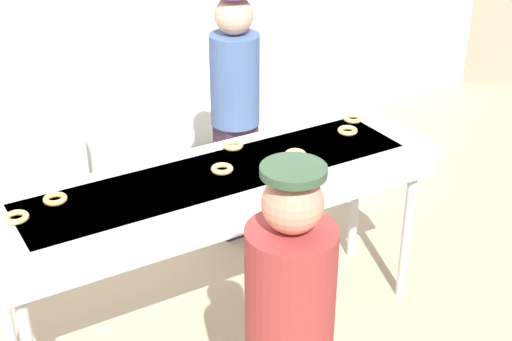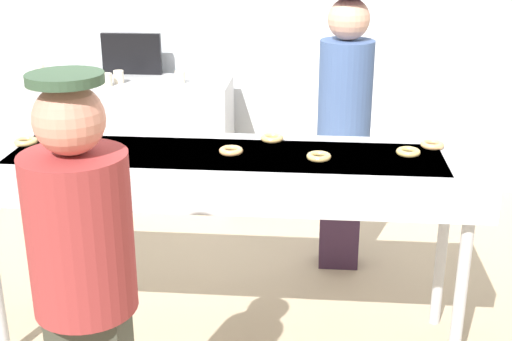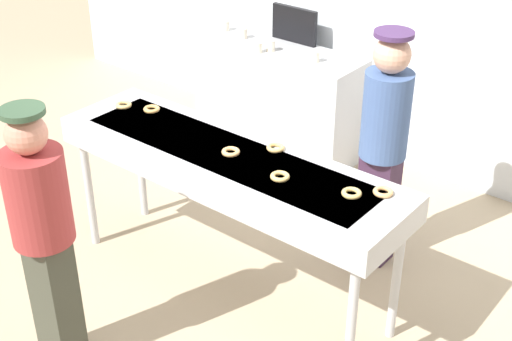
{
  "view_description": "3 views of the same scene",
  "coord_description": "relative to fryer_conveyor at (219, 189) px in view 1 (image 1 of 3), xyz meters",
  "views": [
    {
      "loc": [
        -1.5,
        -2.91,
        2.73
      ],
      "look_at": [
        0.21,
        -0.02,
        0.98
      ],
      "focal_mm": 51.67,
      "sensor_mm": 36.0,
      "label": 1
    },
    {
      "loc": [
        0.4,
        -3.0,
        2.05
      ],
      "look_at": [
        0.13,
        0.13,
        0.88
      ],
      "focal_mm": 47.99,
      "sensor_mm": 36.0,
      "label": 2
    },
    {
      "loc": [
        2.53,
        -2.87,
        3.09
      ],
      "look_at": [
        0.13,
        0.12,
        0.88
      ],
      "focal_mm": 50.31,
      "sensor_mm": 36.0,
      "label": 3
    }
  ],
  "objects": [
    {
      "name": "glazed_donut_6",
      "position": [
        0.43,
        -0.04,
        0.11
      ],
      "size": [
        0.16,
        0.16,
        0.03
      ],
      "primitive_type": "torus",
      "rotation": [
        0.0,
        0.0,
        2.13
      ],
      "color": "#DEB867",
      "rests_on": "fryer_conveyor"
    },
    {
      "name": "glazed_donut_0",
      "position": [
        0.2,
        0.22,
        0.11
      ],
      "size": [
        0.15,
        0.15,
        0.03
      ],
      "primitive_type": "torus",
      "rotation": [
        0.0,
        0.0,
        0.4
      ],
      "color": "#E0B465",
      "rests_on": "fryer_conveyor"
    },
    {
      "name": "paper_cup_1",
      "position": [
        -0.56,
        1.74,
        0.06
      ],
      "size": [
        0.07,
        0.07,
        0.09
      ],
      "primitive_type": "cylinder",
      "color": "beige",
      "rests_on": "prep_counter"
    },
    {
      "name": "glazed_donut_2",
      "position": [
        -0.99,
        0.06,
        0.11
      ],
      "size": [
        0.13,
        0.13,
        0.03
      ],
      "primitive_type": "torus",
      "rotation": [
        0.0,
        0.0,
        0.18
      ],
      "color": "#DDB56A",
      "rests_on": "fryer_conveyor"
    },
    {
      "name": "glazed_donut_5",
      "position": [
        0.02,
        0.01,
        0.11
      ],
      "size": [
        0.16,
        0.16,
        0.03
      ],
      "primitive_type": "torus",
      "rotation": [
        0.0,
        0.0,
        0.9
      ],
      "color": "#EEB069",
      "rests_on": "fryer_conveyor"
    },
    {
      "name": "worker_baker",
      "position": [
        0.58,
        0.88,
        0.02
      ],
      "size": [
        0.31,
        0.31,
        1.67
      ],
      "rotation": [
        0.0,
        0.0,
        3.14
      ],
      "color": "#362037",
      "rests_on": "ground"
    },
    {
      "name": "ground_plane",
      "position": [
        0.0,
        0.0,
        -0.92
      ],
      "size": [
        16.0,
        16.0,
        0.0
      ],
      "primitive_type": "plane",
      "color": "tan"
    },
    {
      "name": "glazed_donut_3",
      "position": [
        0.98,
        0.18,
        0.11
      ],
      "size": [
        0.16,
        0.16,
        0.03
      ],
      "primitive_type": "torus",
      "rotation": [
        0.0,
        0.0,
        0.95
      ],
      "color": "#ECB16C",
      "rests_on": "fryer_conveyor"
    },
    {
      "name": "customer_waiting",
      "position": [
        -0.31,
        -1.14,
        0.0
      ],
      "size": [
        0.33,
        0.33,
        1.63
      ],
      "rotation": [
        0.0,
        0.0,
        0.09
      ],
      "color": "#3B3D32",
      "rests_on": "ground"
    },
    {
      "name": "fryer_conveyor",
      "position": [
        0.0,
        0.0,
        0.0
      ],
      "size": [
        2.38,
        0.65,
        1.01
      ],
      "color": "#B7BABF",
      "rests_on": "ground"
    },
    {
      "name": "glazed_donut_1",
      "position": [
        -0.79,
        0.13,
        0.11
      ],
      "size": [
        0.16,
        0.16,
        0.03
      ],
      "primitive_type": "torus",
      "rotation": [
        0.0,
        0.0,
        2.46
      ],
      "color": "#DFA95B",
      "rests_on": "fryer_conveyor"
    },
    {
      "name": "glazed_donut_4",
      "position": [
        0.85,
        0.06,
        0.11
      ],
      "size": [
        0.12,
        0.12,
        0.03
      ],
      "primitive_type": "torus",
      "rotation": [
        0.0,
        0.0,
        1.52
      ],
      "color": "#DBB966",
      "rests_on": "fryer_conveyor"
    }
  ]
}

